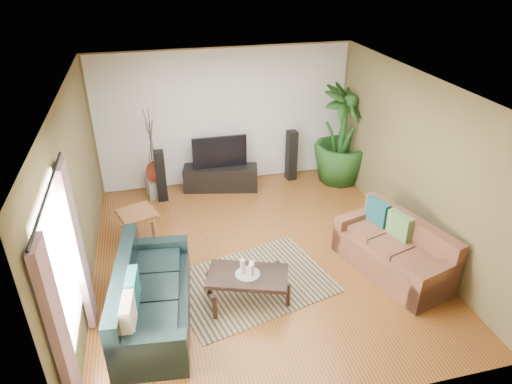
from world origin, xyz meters
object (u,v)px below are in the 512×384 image
object	(u,v)px
coffee_table	(248,287)
tv_stand	(221,178)
speaker_left	(161,176)
pedestal	(156,187)
sofa_right	(393,248)
side_table	(139,227)
television	(220,152)
speaker_right	(291,155)
potted_plant	(342,136)
sofa_left	(153,293)
vase	(154,172)

from	to	relation	value
coffee_table	tv_stand	size ratio (longest dim) A/B	0.74
speaker_left	pedestal	xyz separation A→B (m)	(-0.11, 0.20, -0.33)
sofa_right	side_table	world-z (taller)	sofa_right
television	speaker_right	distance (m)	1.52
side_table	tv_stand	bearing A→B (deg)	43.66
sofa_right	side_table	distance (m)	3.98
potted_plant	side_table	world-z (taller)	potted_plant
television	potted_plant	xyz separation A→B (m)	(2.43, -0.22, 0.19)
sofa_left	speaker_left	bearing A→B (deg)	1.39
speaker_right	pedestal	distance (m)	2.79
speaker_right	sofa_right	bearing A→B (deg)	-87.36
television	sofa_right	bearing A→B (deg)	-58.18
speaker_left	sofa_left	bearing A→B (deg)	-97.81
coffee_table	tv_stand	distance (m)	3.32
pedestal	side_table	distance (m)	1.61
potted_plant	pedestal	distance (m)	3.80
sofa_left	pedestal	distance (m)	3.42
sofa_left	tv_stand	bearing A→B (deg)	-16.78
speaker_left	vase	world-z (taller)	speaker_left
television	speaker_right	size ratio (longest dim) A/B	1.01
speaker_left	potted_plant	size ratio (longest dim) A/B	0.51
sofa_right	television	world-z (taller)	television
sofa_left	sofa_right	xyz separation A→B (m)	(3.45, 0.17, 0.00)
speaker_left	potted_plant	bearing A→B (deg)	-3.29
sofa_right	television	bearing A→B (deg)	-164.55
television	pedestal	xyz separation A→B (m)	(-1.27, 0.01, -0.62)
side_table	pedestal	bearing A→B (deg)	77.73
potted_plant	television	bearing A→B (deg)	174.75
television	pedestal	distance (m)	1.42
speaker_left	vase	bearing A→B (deg)	115.64
television	sofa_left	bearing A→B (deg)	-113.18
vase	speaker_right	bearing A→B (deg)	1.59
sofa_left	vase	bearing A→B (deg)	3.49
speaker_left	tv_stand	bearing A→B (deg)	5.42
speaker_right	vase	xyz separation A→B (m)	(-2.77, -0.08, -0.02)
potted_plant	speaker_left	bearing A→B (deg)	179.39
sofa_left	tv_stand	size ratio (longest dim) A/B	1.41
coffee_table	speaker_left	xyz separation A→B (m)	(-0.96, 3.15, 0.28)
vase	pedestal	bearing A→B (deg)	0.00
tv_stand	potted_plant	world-z (taller)	potted_plant
sofa_left	vase	size ratio (longest dim) A/B	4.62
sofa_right	vase	xyz separation A→B (m)	(-3.27, 3.24, 0.08)
television	potted_plant	world-z (taller)	potted_plant
coffee_table	television	bearing A→B (deg)	105.48
sofa_right	coffee_table	xyz separation A→B (m)	(-2.21, -0.11, -0.21)
coffee_table	side_table	world-z (taller)	side_table
sofa_right	speaker_left	distance (m)	4.39
speaker_left	vase	distance (m)	0.23
pedestal	speaker_left	bearing A→B (deg)	-61.68
tv_stand	vase	size ratio (longest dim) A/B	3.28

